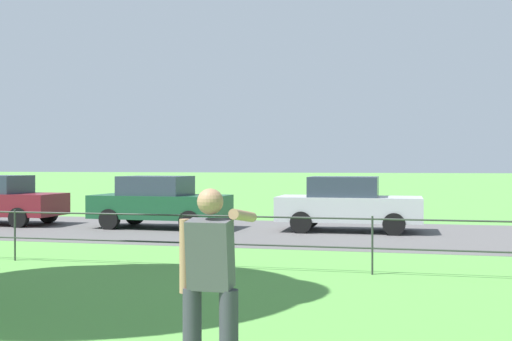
{
  "coord_description": "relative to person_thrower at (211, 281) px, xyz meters",
  "views": [
    {
      "loc": [
        2.28,
        0.92,
        1.87
      ],
      "look_at": [
        0.39,
        8.93,
        1.8
      ],
      "focal_mm": 44.61,
      "sensor_mm": 36.0,
      "label": 1
    }
  ],
  "objects": [
    {
      "name": "person_thrower",
      "position": [
        0.0,
        0.0,
        0.0
      ],
      "size": [
        0.52,
        0.76,
        1.68
      ],
      "color": "#383842",
      "rests_on": "ground"
    },
    {
      "name": "car_dark_green_far_right",
      "position": [
        -5.53,
        12.58,
        -0.13
      ],
      "size": [
        4.06,
        1.94,
        1.54
      ],
      "color": "#194C2D",
      "rests_on": "ground"
    },
    {
      "name": "street_strip",
      "position": [
        -0.7,
        12.23,
        -0.9
      ],
      "size": [
        80.0,
        7.0,
        0.01
      ],
      "primitive_type": "cube",
      "color": "#565454",
      "rests_on": "ground"
    },
    {
      "name": "car_silver_left",
      "position": [
        -0.02,
        12.93,
        -0.13
      ],
      "size": [
        4.02,
        1.85,
        1.54
      ],
      "color": "#B7BABF",
      "rests_on": "ground"
    },
    {
      "name": "park_fence",
      "position": [
        -0.7,
        5.93,
        -0.24
      ],
      "size": [
        31.02,
        0.04,
        1.0
      ],
      "color": "#333833",
      "rests_on": "ground"
    }
  ]
}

